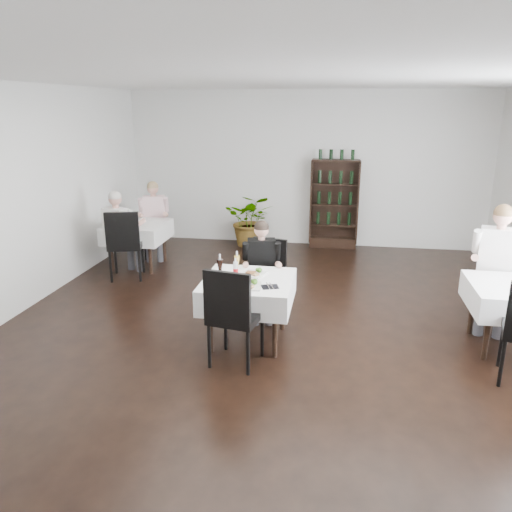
{
  "coord_description": "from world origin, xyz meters",
  "views": [
    {
      "loc": [
        0.7,
        -5.35,
        2.7
      ],
      "look_at": [
        -0.24,
        0.2,
        0.99
      ],
      "focal_mm": 35.0,
      "sensor_mm": 36.0,
      "label": 1
    }
  ],
  "objects_px": {
    "wine_shelf": "(334,205)",
    "main_table": "(248,291)",
    "diner_main": "(262,263)",
    "potted_tree": "(251,220)"
  },
  "relations": [
    {
      "from": "wine_shelf",
      "to": "main_table",
      "type": "relative_size",
      "value": 1.7
    },
    {
      "from": "main_table",
      "to": "diner_main",
      "type": "bearing_deg",
      "value": 86.17
    },
    {
      "from": "main_table",
      "to": "potted_tree",
      "type": "xyz_separation_m",
      "value": [
        -0.72,
        4.15,
        -0.1
      ]
    },
    {
      "from": "main_table",
      "to": "diner_main",
      "type": "xyz_separation_m",
      "value": [
        0.05,
        0.7,
        0.13
      ]
    },
    {
      "from": "main_table",
      "to": "potted_tree",
      "type": "distance_m",
      "value": 4.21
    },
    {
      "from": "main_table",
      "to": "potted_tree",
      "type": "height_order",
      "value": "potted_tree"
    },
    {
      "from": "diner_main",
      "to": "potted_tree",
      "type": "bearing_deg",
      "value": 102.49
    },
    {
      "from": "potted_tree",
      "to": "diner_main",
      "type": "distance_m",
      "value": 3.54
    },
    {
      "from": "wine_shelf",
      "to": "diner_main",
      "type": "relative_size",
      "value": 1.35
    },
    {
      "from": "diner_main",
      "to": "main_table",
      "type": "bearing_deg",
      "value": -93.83
    }
  ]
}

